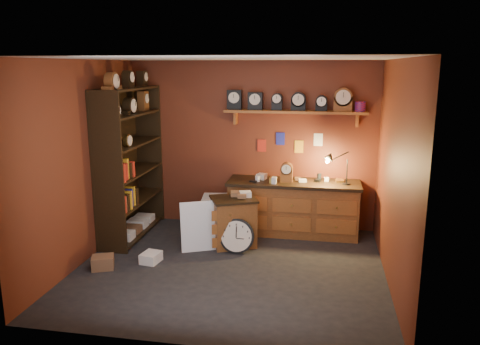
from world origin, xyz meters
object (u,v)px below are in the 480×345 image
at_px(big_round_clock, 237,236).
at_px(workbench, 293,205).
at_px(low_cabinet, 234,220).
at_px(shelving_unit, 128,157).

bearing_deg(big_round_clock, workbench, 52.02).
bearing_deg(low_cabinet, shelving_unit, 150.16).
height_order(workbench, low_cabinet, workbench).
bearing_deg(low_cabinet, workbench, 14.46).
xyz_separation_m(low_cabinet, big_round_clock, (0.10, -0.28, -0.15)).
distance_m(low_cabinet, big_round_clock, 0.33).
height_order(shelving_unit, big_round_clock, shelving_unit).
xyz_separation_m(workbench, low_cabinet, (-0.83, -0.66, -0.08)).
distance_m(shelving_unit, big_round_clock, 2.09).
height_order(low_cabinet, big_round_clock, low_cabinet).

